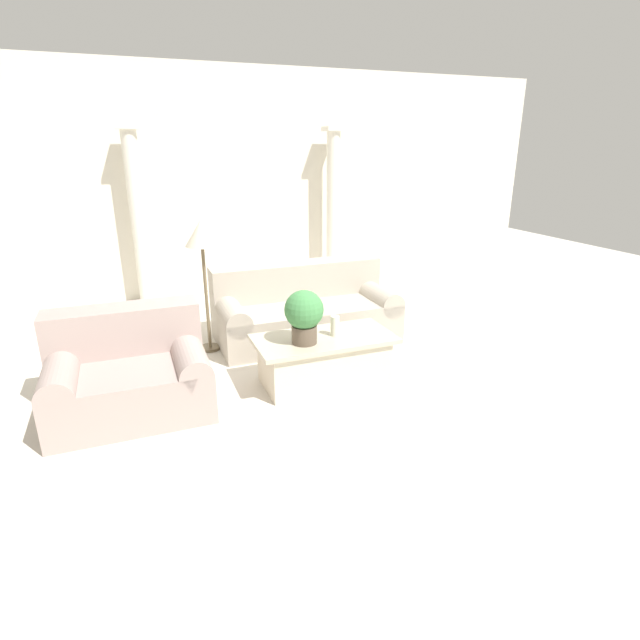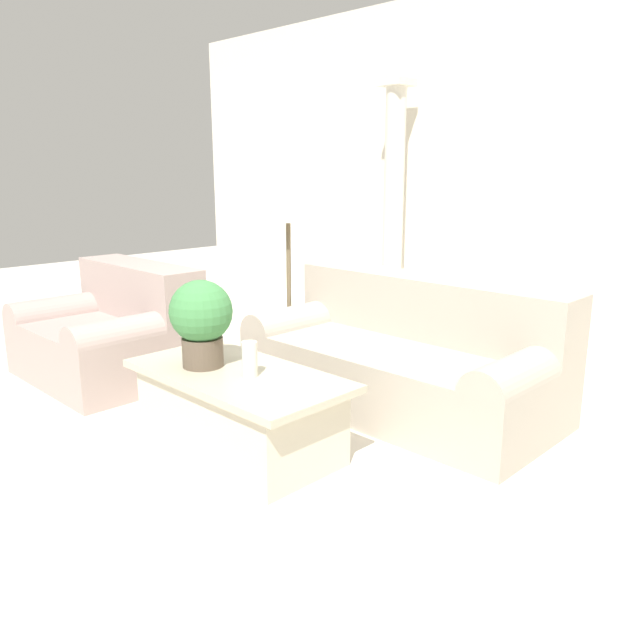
% 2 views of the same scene
% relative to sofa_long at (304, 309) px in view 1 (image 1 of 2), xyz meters
% --- Properties ---
extents(ground_plane, '(16.00, 16.00, 0.00)m').
position_rel_sofa_long_xyz_m(ground_plane, '(-0.12, -0.67, -0.33)').
color(ground_plane, silver).
extents(wall_back, '(10.00, 0.06, 3.20)m').
position_rel_sofa_long_xyz_m(wall_back, '(-0.12, 2.30, 1.27)').
color(wall_back, silver).
rests_on(wall_back, ground_plane).
extents(sofa_long, '(2.04, 0.98, 0.83)m').
position_rel_sofa_long_xyz_m(sofa_long, '(0.00, 0.00, 0.00)').
color(sofa_long, '#ADA393').
rests_on(sofa_long, ground_plane).
extents(loveseat, '(1.28, 0.98, 0.83)m').
position_rel_sofa_long_xyz_m(loveseat, '(-1.95, -1.05, 0.01)').
color(loveseat, '#AA958D').
rests_on(loveseat, ground_plane).
extents(coffee_table, '(1.30, 0.66, 0.46)m').
position_rel_sofa_long_xyz_m(coffee_table, '(-0.23, -1.20, -0.10)').
color(coffee_table, beige).
rests_on(coffee_table, ground_plane).
extents(potted_plant, '(0.35, 0.35, 0.49)m').
position_rel_sofa_long_xyz_m(potted_plant, '(-0.45, -1.27, 0.40)').
color(potted_plant, brown).
rests_on(potted_plant, coffee_table).
extents(pillar_candle, '(0.08, 0.08, 0.19)m').
position_rel_sofa_long_xyz_m(pillar_candle, '(-0.12, -1.20, 0.22)').
color(pillar_candle, silver).
rests_on(pillar_candle, coffee_table).
extents(floor_lamp, '(0.35, 0.35, 1.42)m').
position_rel_sofa_long_xyz_m(floor_lamp, '(-1.11, -0.00, 0.87)').
color(floor_lamp, brown).
rests_on(floor_lamp, ground_plane).
extents(column_left, '(0.29, 0.29, 2.39)m').
position_rel_sofa_long_xyz_m(column_left, '(-1.65, 1.97, 0.89)').
color(column_left, silver).
rests_on(column_left, ground_plane).
extents(column_right, '(0.29, 0.29, 2.39)m').
position_rel_sofa_long_xyz_m(column_right, '(1.19, 1.97, 0.89)').
color(column_right, silver).
rests_on(column_right, ground_plane).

